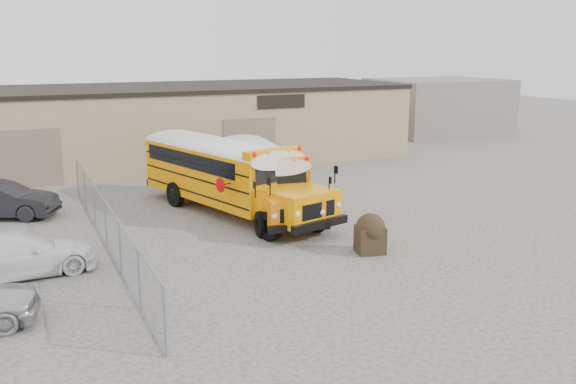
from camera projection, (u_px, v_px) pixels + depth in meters
name	position (u px, v px, depth m)	size (l,w,h in m)	color
ground	(294.00, 251.00, 22.74)	(120.00, 120.00, 0.00)	#474441
warehouse	(162.00, 123.00, 40.02)	(30.20, 10.20, 4.67)	#927C5A
chainlink_fence	(106.00, 225.00, 22.84)	(0.07, 18.07, 1.81)	gray
distant_building_right	(437.00, 106.00, 53.12)	(10.00, 8.00, 4.40)	gray
school_bus_left	(153.00, 151.00, 32.75)	(5.62, 11.27, 3.21)	#F49100
school_bus_right	(235.00, 152.00, 33.73)	(3.65, 10.00, 2.86)	orange
tarp_bundle	(370.00, 233.00, 22.45)	(1.11, 1.05, 1.43)	black
car_white	(17.00, 255.00, 20.17)	(1.97, 4.84, 1.40)	white
car_dark	(0.00, 200.00, 26.99)	(1.63, 4.67, 1.54)	black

